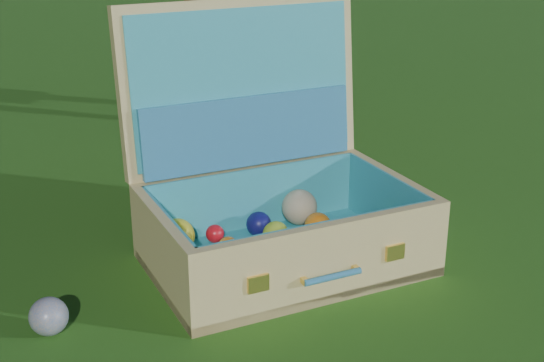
{
  "coord_description": "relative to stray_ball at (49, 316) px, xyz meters",
  "views": [
    {
      "loc": [
        -0.43,
        -1.32,
        0.72
      ],
      "look_at": [
        0.11,
        0.04,
        0.16
      ],
      "focal_mm": 50.0,
      "sensor_mm": 36.0,
      "label": 1
    }
  ],
  "objects": [
    {
      "name": "stray_ball",
      "position": [
        0.0,
        0.0,
        0.0
      ],
      "size": [
        0.07,
        0.07,
        0.07
      ],
      "primitive_type": "sphere",
      "color": "#385C93",
      "rests_on": "ground"
    },
    {
      "name": "suitcase",
      "position": [
        0.47,
        0.16,
        0.11
      ],
      "size": [
        0.56,
        0.47,
        0.52
      ],
      "rotation": [
        0.0,
        0.0,
        0.07
      ],
      "color": "tan",
      "rests_on": "ground"
    },
    {
      "name": "ground",
      "position": [
        0.37,
        0.12,
        -0.03
      ],
      "size": [
        60.0,
        60.0,
        0.0
      ],
      "primitive_type": "plane",
      "color": "#215114",
      "rests_on": "ground"
    }
  ]
}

